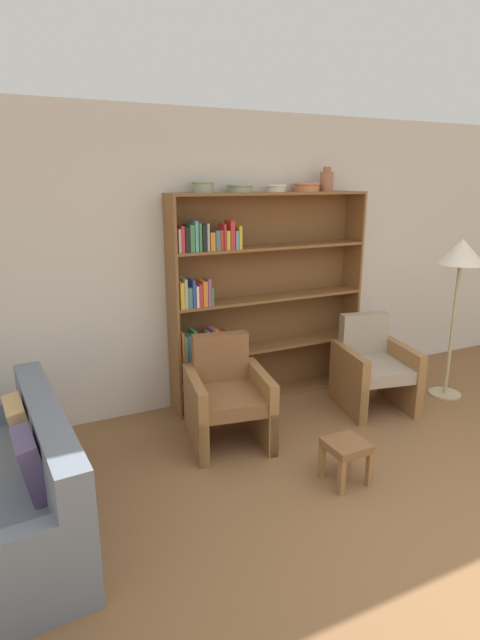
% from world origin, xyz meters
% --- Properties ---
extents(wall_back, '(12.00, 0.06, 2.75)m').
position_xyz_m(wall_back, '(0.00, 2.92, 1.38)').
color(wall_back, silver).
rests_on(wall_back, ground).
extents(bookshelf, '(2.01, 0.30, 2.03)m').
position_xyz_m(bookshelf, '(-0.27, 2.75, 0.99)').
color(bookshelf, brown).
rests_on(bookshelf, ground).
extents(bowl_copper, '(0.20, 0.20, 0.10)m').
position_xyz_m(bowl_copper, '(-0.75, 2.73, 2.09)').
color(bowl_copper, gray).
rests_on(bowl_copper, bookshelf).
extents(bowl_slate, '(0.24, 0.24, 0.07)m').
position_xyz_m(bowl_slate, '(-0.39, 2.73, 2.07)').
color(bowl_slate, gray).
rests_on(bowl_slate, bookshelf).
extents(bowl_stoneware, '(0.19, 0.19, 0.07)m').
position_xyz_m(bowl_stoneware, '(-0.02, 2.73, 2.07)').
color(bowl_stoneware, silver).
rests_on(bowl_stoneware, bookshelf).
extents(bowl_brass, '(0.26, 0.26, 0.08)m').
position_xyz_m(bowl_brass, '(0.31, 2.73, 2.08)').
color(bowl_brass, '#C67547').
rests_on(bowl_brass, bookshelf).
extents(vase_tall, '(0.13, 0.13, 0.23)m').
position_xyz_m(vase_tall, '(0.54, 2.73, 2.13)').
color(vase_tall, '#A36647').
rests_on(vase_tall, bookshelf).
extents(armchair_leather, '(0.75, 0.78, 0.87)m').
position_xyz_m(armchair_leather, '(-0.84, 2.06, 0.39)').
color(armchair_leather, olive).
rests_on(armchair_leather, ground).
extents(armchair_cushioned, '(0.77, 0.80, 0.87)m').
position_xyz_m(armchair_cushioned, '(0.71, 2.06, 0.39)').
color(armchair_cushioned, olive).
rests_on(armchair_cushioned, ground).
extents(floor_lamp, '(0.46, 0.46, 1.60)m').
position_xyz_m(floor_lamp, '(1.57, 1.93, 1.41)').
color(floor_lamp, tan).
rests_on(floor_lamp, ground).
extents(footstool, '(0.28, 0.28, 0.32)m').
position_xyz_m(footstool, '(-0.32, 1.13, 0.25)').
color(footstool, olive).
rests_on(footstool, ground).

